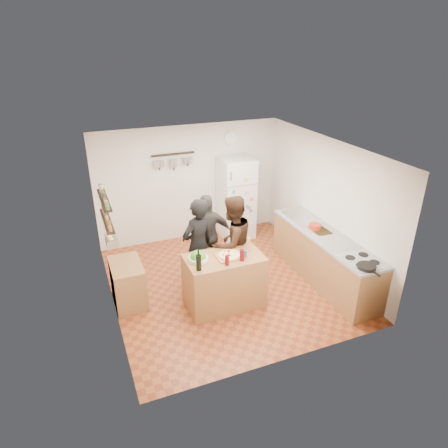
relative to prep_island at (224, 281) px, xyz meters
name	(u,v)px	position (x,y,z in m)	size (l,w,h in m)	color
room_shell	(218,213)	(0.27, 0.97, 0.79)	(4.20, 4.20, 4.20)	brown
prep_island	(224,281)	(0.00, 0.00, 0.00)	(1.25, 0.72, 0.91)	brown
pizza_board	(229,256)	(0.08, -0.02, 0.47)	(0.42, 0.34, 0.02)	olive
pizza	(229,255)	(0.08, -0.02, 0.48)	(0.34, 0.34, 0.02)	beige
salad_bowl	(198,259)	(-0.42, 0.05, 0.49)	(0.31, 0.31, 0.06)	silver
wine_bottle	(199,263)	(-0.50, -0.22, 0.58)	(0.08, 0.08, 0.25)	black
wine_glass_near	(227,260)	(-0.05, -0.24, 0.53)	(0.07, 0.07, 0.16)	#61080A
wine_glass_far	(242,255)	(0.22, -0.20, 0.55)	(0.08, 0.08, 0.19)	#5D080A
pepper_mill	(249,245)	(0.45, 0.05, 0.55)	(0.06, 0.06, 0.20)	#AD7948
salt_canister	(244,254)	(0.30, -0.12, 0.51)	(0.07, 0.07, 0.12)	navy
person_left	(198,246)	(-0.24, 0.62, 0.40)	(0.63, 0.41, 1.71)	black
person_center	(232,243)	(0.34, 0.48, 0.41)	(0.84, 0.65, 1.72)	black
person_back	(208,236)	(0.09, 1.03, 0.34)	(0.93, 0.39, 1.59)	#33302D
counter_run	(324,258)	(1.97, 0.03, -0.01)	(0.63, 2.63, 0.90)	#9E7042
stove_top	(362,261)	(1.97, -0.92, 0.46)	(0.60, 0.62, 0.02)	white
skillet	(367,267)	(1.87, -1.14, 0.49)	(0.28, 0.28, 0.05)	black
sink	(301,217)	(1.97, 0.88, 0.46)	(0.50, 0.80, 0.03)	silver
cutting_board	(320,231)	(1.97, 0.23, 0.46)	(0.30, 0.40, 0.02)	olive
red_bowl	(315,226)	(1.92, 0.33, 0.51)	(0.22, 0.22, 0.09)	#B42B14
fridge	(236,198)	(1.22, 2.33, 0.45)	(0.70, 0.68, 1.80)	white
wall_clock	(231,138)	(1.22, 2.66, 1.69)	(0.30, 0.30, 0.03)	silver
spice_shelf_lower	(107,221)	(-1.66, 0.78, 1.04)	(0.12, 1.00, 0.03)	black
spice_shelf_upper	(104,200)	(-1.66, 0.78, 1.40)	(0.12, 1.00, 0.03)	black
produce_basket	(112,240)	(-1.63, 0.78, 0.69)	(0.18, 0.35, 0.14)	silver
side_table	(128,283)	(-1.47, 0.66, -0.09)	(0.50, 0.80, 0.73)	#9F7942
pot_rack	(173,154)	(-0.08, 2.58, 1.49)	(0.90, 0.04, 0.04)	black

